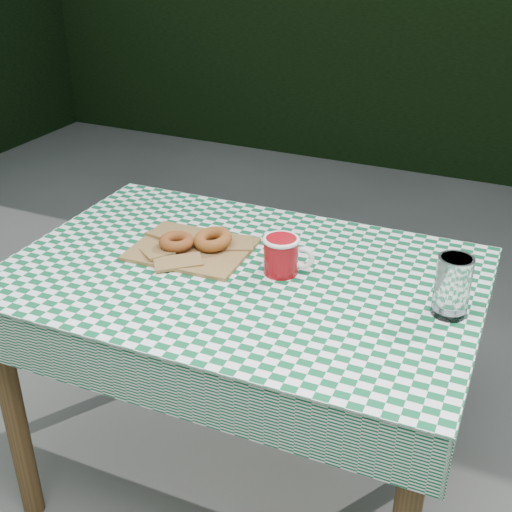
% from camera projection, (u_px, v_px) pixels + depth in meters
% --- Properties ---
extents(ground, '(60.00, 60.00, 0.00)m').
position_uv_depth(ground, '(233.00, 459.00, 2.17)').
color(ground, '#4F4F4A').
rests_on(ground, ground).
extents(hedge_north, '(7.00, 0.70, 1.80)m').
position_uv_depth(hedge_north, '(451.00, 24.00, 4.32)').
color(hedge_north, black).
rests_on(hedge_north, ground).
extents(table, '(1.19, 0.81, 0.75)m').
position_uv_depth(table, '(243.00, 389.00, 1.89)').
color(table, '#51371B').
rests_on(table, ground).
extents(tablecloth, '(1.21, 0.83, 0.01)m').
position_uv_depth(tablecloth, '(241.00, 272.00, 1.72)').
color(tablecloth, '#0D5330').
rests_on(tablecloth, table).
extents(paper_bag, '(0.32, 0.26, 0.02)m').
position_uv_depth(paper_bag, '(192.00, 248.00, 1.81)').
color(paper_bag, olive).
rests_on(paper_bag, tablecloth).
extents(bagel_front, '(0.11, 0.11, 0.03)m').
position_uv_depth(bagel_front, '(176.00, 241.00, 1.80)').
color(bagel_front, brown).
rests_on(bagel_front, paper_bag).
extents(bagel_back, '(0.15, 0.15, 0.03)m').
position_uv_depth(bagel_back, '(213.00, 239.00, 1.81)').
color(bagel_back, '#92521E').
rests_on(bagel_back, paper_bag).
extents(coffee_mug, '(0.21, 0.21, 0.10)m').
position_uv_depth(coffee_mug, '(281.00, 255.00, 1.69)').
color(coffee_mug, maroon).
rests_on(coffee_mug, tablecloth).
extents(drinking_glass, '(0.10, 0.10, 0.14)m').
position_uv_depth(drinking_glass, '(452.00, 286.00, 1.51)').
color(drinking_glass, white).
rests_on(drinking_glass, tablecloth).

